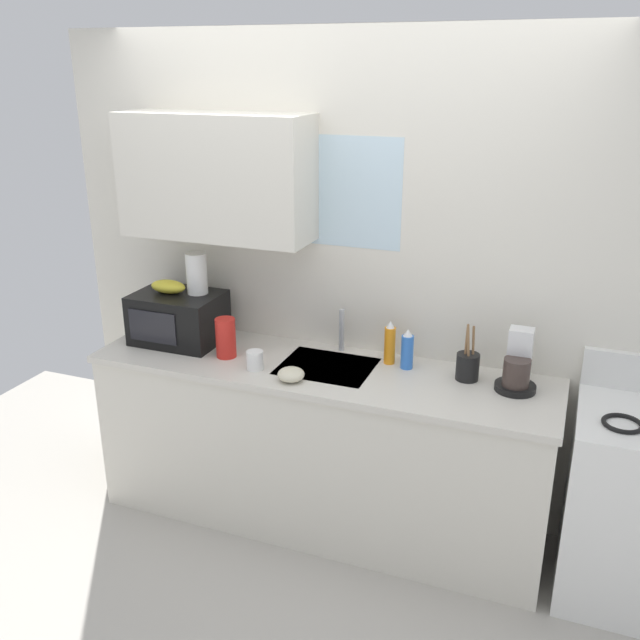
{
  "coord_description": "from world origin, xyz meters",
  "views": [
    {
      "loc": [
        1.15,
        -2.97,
        2.33
      ],
      "look_at": [
        0.0,
        0.0,
        1.15
      ],
      "focal_mm": 39.14,
      "sensor_mm": 36.0,
      "label": 1
    }
  ],
  "objects": [
    {
      "name": "kitchen_wall_assembly",
      "position": [
        -0.12,
        0.31,
        1.36
      ],
      "size": [
        3.12,
        0.42,
        2.5
      ],
      "color": "silver",
      "rests_on": "ground"
    },
    {
      "name": "counter_unit",
      "position": [
        0.0,
        0.0,
        0.46
      ],
      "size": [
        2.35,
        0.63,
        0.9
      ],
      "color": "silver",
      "rests_on": "ground"
    },
    {
      "name": "sink_faucet",
      "position": [
        0.03,
        0.24,
        1.01
      ],
      "size": [
        0.03,
        0.03,
        0.23
      ],
      "primitive_type": "cylinder",
      "color": "#B2B5BA",
      "rests_on": "counter_unit"
    },
    {
      "name": "stove_range",
      "position": [
        1.52,
        0.0,
        0.46
      ],
      "size": [
        0.6,
        0.6,
        1.08
      ],
      "color": "white",
      "rests_on": "ground"
    },
    {
      "name": "microwave",
      "position": [
        -0.84,
        0.05,
        1.04
      ],
      "size": [
        0.46,
        0.35,
        0.27
      ],
      "color": "black",
      "rests_on": "counter_unit"
    },
    {
      "name": "banana_bunch",
      "position": [
        -0.89,
        0.05,
        1.2
      ],
      "size": [
        0.2,
        0.11,
        0.07
      ],
      "primitive_type": "ellipsoid",
      "color": "gold",
      "rests_on": "microwave"
    },
    {
      "name": "paper_towel_roll",
      "position": [
        -0.74,
        0.1,
        1.28
      ],
      "size": [
        0.11,
        0.11,
        0.22
      ],
      "primitive_type": "cylinder",
      "color": "white",
      "rests_on": "microwave"
    },
    {
      "name": "coffee_maker",
      "position": [
        0.94,
        0.11,
        1.0
      ],
      "size": [
        0.19,
        0.21,
        0.28
      ],
      "color": "black",
      "rests_on": "counter_unit"
    },
    {
      "name": "dish_soap_bottle_orange",
      "position": [
        0.31,
        0.17,
        1.01
      ],
      "size": [
        0.06,
        0.06,
        0.23
      ],
      "color": "orange",
      "rests_on": "counter_unit"
    },
    {
      "name": "dish_soap_bottle_blue",
      "position": [
        0.41,
        0.14,
        1.0
      ],
      "size": [
        0.06,
        0.06,
        0.21
      ],
      "color": "blue",
      "rests_on": "counter_unit"
    },
    {
      "name": "cereal_canister",
      "position": [
        -0.5,
        -0.05,
        1.0
      ],
      "size": [
        0.1,
        0.1,
        0.21
      ],
      "primitive_type": "cylinder",
      "color": "red",
      "rests_on": "counter_unit"
    },
    {
      "name": "mug_white",
      "position": [
        -0.29,
        -0.14,
        0.95
      ],
      "size": [
        0.08,
        0.08,
        0.09
      ],
      "primitive_type": "cylinder",
      "color": "white",
      "rests_on": "counter_unit"
    },
    {
      "name": "utensil_crock",
      "position": [
        0.71,
        0.12,
        0.97
      ],
      "size": [
        0.11,
        0.11,
        0.29
      ],
      "color": "black",
      "rests_on": "counter_unit"
    },
    {
      "name": "small_bowl",
      "position": [
        -0.07,
        -0.2,
        0.93
      ],
      "size": [
        0.13,
        0.13,
        0.06
      ],
      "primitive_type": "ellipsoid",
      "color": "beige",
      "rests_on": "counter_unit"
    }
  ]
}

